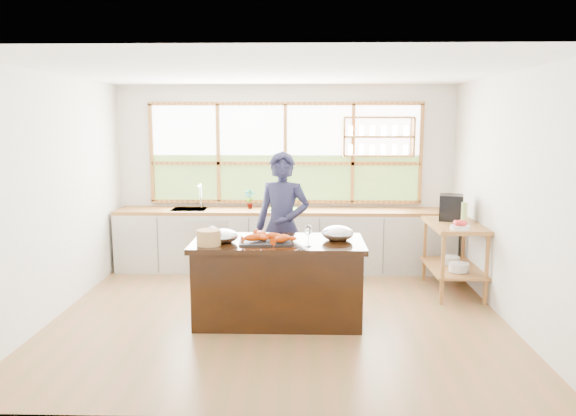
{
  "coord_description": "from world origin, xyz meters",
  "views": [
    {
      "loc": [
        0.27,
        -6.12,
        2.19
      ],
      "look_at": [
        0.1,
        0.15,
        1.2
      ],
      "focal_mm": 35.0,
      "sensor_mm": 36.0,
      "label": 1
    }
  ],
  "objects_px": {
    "island": "(278,281)",
    "cook": "(283,227)",
    "espresso_machine": "(451,207)",
    "wicker_basket": "(209,238)"
  },
  "relations": [
    {
      "from": "espresso_machine",
      "to": "wicker_basket",
      "type": "xyz_separation_m",
      "value": [
        -2.9,
        -1.56,
        -0.09
      ]
    },
    {
      "from": "island",
      "to": "espresso_machine",
      "type": "relative_size",
      "value": 5.54
    },
    {
      "from": "cook",
      "to": "espresso_machine",
      "type": "bearing_deg",
      "value": 30.03
    },
    {
      "from": "wicker_basket",
      "to": "island",
      "type": "bearing_deg",
      "value": 18.21
    },
    {
      "from": "island",
      "to": "wicker_basket",
      "type": "distance_m",
      "value": 0.92
    },
    {
      "from": "wicker_basket",
      "to": "cook",
      "type": "bearing_deg",
      "value": 52.12
    },
    {
      "from": "cook",
      "to": "espresso_machine",
      "type": "height_order",
      "value": "cook"
    },
    {
      "from": "island",
      "to": "cook",
      "type": "bearing_deg",
      "value": 88.22
    },
    {
      "from": "island",
      "to": "cook",
      "type": "relative_size",
      "value": 1.02
    },
    {
      "from": "island",
      "to": "espresso_machine",
      "type": "bearing_deg",
      "value": 31.23
    }
  ]
}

